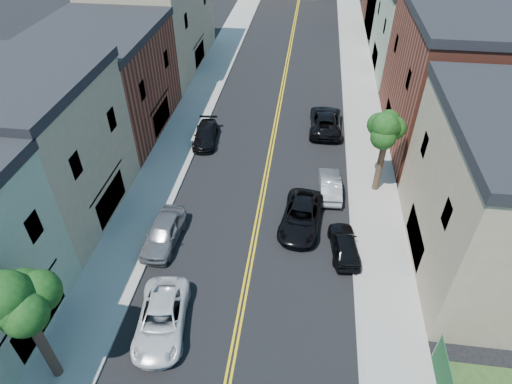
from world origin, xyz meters
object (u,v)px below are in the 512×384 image
(grey_car_left, at_px, (164,232))
(black_car_left, at_px, (206,135))
(black_car_right, at_px, (344,244))
(silver_car_right, at_px, (330,185))
(black_suv_lane, at_px, (301,217))
(dark_car_right_far, at_px, (326,121))
(white_pickup, at_px, (162,319))

(grey_car_left, xyz_separation_m, black_car_left, (0.00, 11.74, -0.15))
(black_car_left, height_order, black_car_right, black_car_right)
(silver_car_right, xyz_separation_m, black_suv_lane, (-1.85, -3.61, 0.06))
(dark_car_right_far, distance_m, black_suv_lane, 12.56)
(white_pickup, height_order, black_car_right, white_pickup)
(grey_car_left, xyz_separation_m, silver_car_right, (10.16, 6.21, -0.11))
(black_suv_lane, bearing_deg, black_car_left, 138.68)
(black_car_right, bearing_deg, black_car_left, -52.60)
(silver_car_right, relative_size, black_suv_lane, 0.78)
(grey_car_left, relative_size, black_car_right, 1.17)
(white_pickup, distance_m, grey_car_left, 6.21)
(black_car_right, height_order, silver_car_right, silver_car_right)
(black_car_left, distance_m, black_suv_lane, 12.36)
(black_car_left, bearing_deg, dark_car_right_far, 13.68)
(grey_car_left, height_order, black_car_right, grey_car_left)
(dark_car_right_far, bearing_deg, black_car_right, 94.52)
(white_pickup, height_order, silver_car_right, white_pickup)
(black_suv_lane, bearing_deg, black_car_right, -31.50)
(black_car_left, bearing_deg, white_pickup, -89.63)
(grey_car_left, distance_m, dark_car_right_far, 17.98)
(grey_car_left, distance_m, black_car_left, 11.74)
(white_pickup, bearing_deg, grey_car_left, 98.11)
(white_pickup, bearing_deg, dark_car_right_far, 61.16)
(black_car_right, height_order, black_suv_lane, black_suv_lane)
(black_car_left, bearing_deg, black_suv_lane, -52.80)
(silver_car_right, distance_m, black_suv_lane, 4.06)
(white_pickup, xyz_separation_m, black_car_left, (-1.70, 17.71, -0.07))
(black_car_left, height_order, dark_car_right_far, dark_car_right_far)
(black_car_right, bearing_deg, dark_car_right_far, -92.34)
(black_car_right, height_order, dark_car_right_far, dark_car_right_far)
(white_pickup, relative_size, grey_car_left, 1.11)
(dark_car_right_far, relative_size, black_suv_lane, 1.08)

